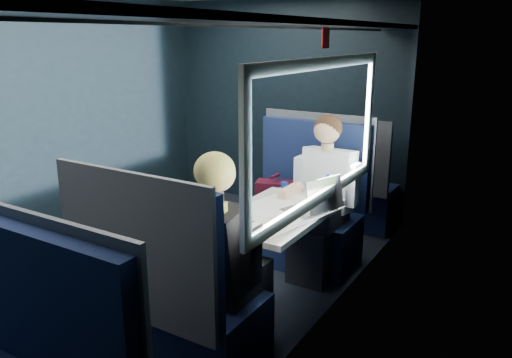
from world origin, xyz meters
The scene contains 12 objects.
ground centered at (0.00, 0.00, -0.01)m, with size 2.80×4.20×0.01m, color black.
room_shell centered at (0.02, 0.00, 1.48)m, with size 3.00×4.40×2.40m.
table centered at (1.03, 0.00, 0.66)m, with size 0.62×1.00×0.74m.
seat_bay_near centered at (0.84, 0.87, 0.42)m, with size 1.04×0.62×1.26m.
seat_bay_far centered at (0.85, -0.87, 0.41)m, with size 1.04×0.62×1.26m.
seat_row_front centered at (0.85, 1.80, 0.41)m, with size 1.04×0.51×1.16m.
man centered at (1.10, 0.70, 0.72)m, with size 0.53×0.56×1.32m.
woman centered at (1.10, -0.71, 0.73)m, with size 0.53×0.56×1.32m.
papers centered at (1.08, 0.00, 0.74)m, with size 0.55×0.80×0.01m, color white.
laptop centered at (1.30, 0.13, 0.81)m, with size 0.35×0.39×0.25m.
bottle_small centered at (1.31, 0.31, 0.84)m, with size 0.07×0.07×0.22m.
cup centered at (1.30, 0.32, 0.78)m, with size 0.07×0.07×0.09m, color white.
Camera 1 is at (2.62, -2.83, 1.90)m, focal length 35.00 mm.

